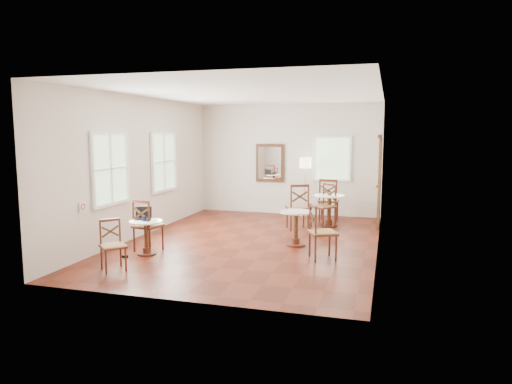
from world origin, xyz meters
TOP-DOWN VIEW (x-y plane):
  - ground at (0.00, 0.00)m, footprint 7.00×7.00m
  - room_shell at (-0.06, 0.27)m, footprint 5.02×7.02m
  - cafe_table_near at (-1.58, -1.50)m, footprint 0.60×0.60m
  - cafe_table_mid at (0.93, -0.06)m, footprint 0.66×0.66m
  - cafe_table_back at (1.32, 2.04)m, footprint 0.72×0.72m
  - chair_near_a at (-1.70, -1.26)m, footprint 0.54×0.54m
  - chair_near_b at (-1.63, -2.51)m, footprint 0.54×0.54m
  - chair_mid_a at (0.67, 1.47)m, footprint 0.65×0.65m
  - chair_mid_b at (1.55, -0.91)m, footprint 0.60×0.60m
  - chair_back_a at (1.23, 2.68)m, footprint 0.51×0.51m
  - chair_back_b at (1.22, 1.89)m, footprint 0.67×0.67m
  - floor_lamp at (0.54, 3.15)m, footprint 0.31×0.31m
  - laptop at (-1.73, -1.32)m, footprint 0.37×0.35m
  - mouse at (-1.52, -1.54)m, footprint 0.11×0.08m
  - navy_mug at (-1.60, -1.52)m, footprint 0.11×0.07m
  - water_glass at (-1.42, -1.45)m, footprint 0.06×0.06m
  - power_adapter at (-1.86, -1.79)m, footprint 0.11×0.07m

SIDE VIEW (x-z plane):
  - ground at x=0.00m, z-range 0.00..0.00m
  - power_adapter at x=-1.86m, z-range 0.00..0.04m
  - cafe_table_near at x=-1.58m, z-range 0.08..0.71m
  - chair_near_b at x=-1.63m, z-range 0.00..0.83m
  - cafe_table_mid at x=0.93m, z-range 0.08..0.78m
  - cafe_table_back at x=1.32m, z-range 0.09..0.85m
  - chair_mid_b at x=1.55m, z-range 0.00..0.98m
  - chair_near_a at x=-1.70m, z-range 0.00..1.00m
  - chair_back_b at x=1.22m, z-range 0.00..1.04m
  - chair_mid_a at x=0.67m, z-range 0.00..1.07m
  - chair_back_a at x=1.23m, z-range 0.00..1.09m
  - mouse at x=-1.52m, z-range 0.63..0.67m
  - navy_mug at x=-1.60m, z-range 0.63..0.72m
  - water_glass at x=-1.42m, z-range 0.63..0.74m
  - laptop at x=-1.73m, z-range 0.58..0.79m
  - floor_lamp at x=0.54m, z-range 0.55..2.13m
  - room_shell at x=-0.06m, z-range 0.38..3.39m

